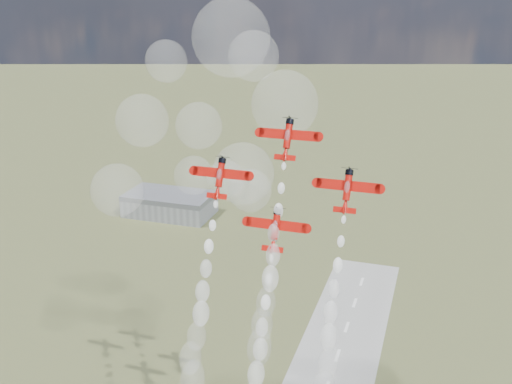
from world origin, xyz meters
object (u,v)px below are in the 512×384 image
(plane_left, at_px, (220,177))
(plane_right, at_px, (347,190))
(hangar, at_px, (170,204))
(plane_slot, at_px, (275,229))
(plane_lead, at_px, (288,138))

(plane_left, height_order, plane_right, same)
(hangar, xyz_separation_m, plane_slot, (115.58, -179.85, 71.27))
(plane_right, distance_m, plane_slot, 17.93)
(hangar, distance_m, plane_right, 232.66)
(plane_left, relative_size, plane_slot, 1.00)
(hangar, distance_m, plane_lead, 224.65)
(plane_left, height_order, plane_slot, plane_left)
(plane_left, distance_m, plane_right, 29.38)
(plane_lead, relative_size, plane_left, 1.00)
(plane_right, bearing_deg, plane_left, 180.00)
(hangar, relative_size, plane_left, 3.64)
(plane_lead, bearing_deg, hangar, 124.13)
(plane_lead, relative_size, plane_slot, 1.00)
(plane_slot, bearing_deg, plane_right, 17.59)
(hangar, height_order, plane_left, plane_left)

